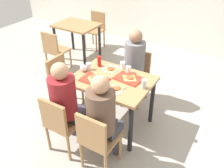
% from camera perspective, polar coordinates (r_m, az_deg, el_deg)
% --- Properties ---
extents(ground_plane, '(10.00, 10.00, 0.02)m').
position_cam_1_polar(ground_plane, '(3.70, 0.00, -9.30)').
color(ground_plane, '#9E998E').
extents(main_table, '(1.07, 0.80, 0.78)m').
position_cam_1_polar(main_table, '(3.29, 0.00, -0.51)').
color(main_table, '#9E7247').
rests_on(main_table, ground_plane).
extents(chair_near_left, '(0.40, 0.40, 0.85)m').
position_cam_1_polar(chair_near_left, '(3.04, -12.17, -8.76)').
color(chair_near_left, '#9E7247').
rests_on(chair_near_left, ground_plane).
extents(chair_near_right, '(0.40, 0.40, 0.85)m').
position_cam_1_polar(chair_near_right, '(2.78, -3.68, -12.71)').
color(chair_near_right, '#9E7247').
rests_on(chair_near_right, ground_plane).
extents(chair_far_side, '(0.40, 0.40, 0.85)m').
position_cam_1_polar(chair_far_side, '(3.97, 5.83, 2.73)').
color(chair_far_side, '#9E7247').
rests_on(chair_far_side, ground_plane).
extents(chair_left_end, '(0.40, 0.40, 0.85)m').
position_cam_1_polar(chair_left_end, '(3.86, -11.77, 1.20)').
color(chair_left_end, '#9E7247').
rests_on(chair_left_end, ground_plane).
extents(person_in_red, '(0.32, 0.42, 1.26)m').
position_cam_1_polar(person_in_red, '(2.96, -10.93, -3.68)').
color(person_in_red, '#383842').
rests_on(person_in_red, ground_plane).
extents(person_in_brown_jacket, '(0.32, 0.42, 1.26)m').
position_cam_1_polar(person_in_brown_jacket, '(2.69, -2.19, -7.22)').
color(person_in_brown_jacket, '#383842').
rests_on(person_in_brown_jacket, ground_plane).
extents(person_far_side, '(0.32, 0.42, 1.26)m').
position_cam_1_polar(person_far_side, '(3.75, 5.09, 5.08)').
color(person_far_side, '#383842').
rests_on(person_far_side, ground_plane).
extents(tray_red_near, '(0.36, 0.26, 0.02)m').
position_cam_1_polar(tray_red_near, '(3.21, -4.15, 1.06)').
color(tray_red_near, red).
rests_on(tray_red_near, main_table).
extents(tray_red_far, '(0.38, 0.29, 0.02)m').
position_cam_1_polar(tray_red_far, '(3.24, 3.93, 1.34)').
color(tray_red_far, red).
rests_on(tray_red_far, main_table).
extents(paper_plate_center, '(0.22, 0.22, 0.01)m').
position_cam_1_polar(paper_plate_center, '(3.46, -0.40, 3.56)').
color(paper_plate_center, white).
rests_on(paper_plate_center, main_table).
extents(paper_plate_near_edge, '(0.22, 0.22, 0.01)m').
position_cam_1_polar(paper_plate_near_edge, '(3.00, 0.47, -1.48)').
color(paper_plate_near_edge, white).
rests_on(paper_plate_near_edge, main_table).
extents(pizza_slice_a, '(0.19, 0.23, 0.02)m').
position_cam_1_polar(pizza_slice_a, '(3.23, -4.34, 1.56)').
color(pizza_slice_a, tan).
rests_on(pizza_slice_a, tray_red_near).
extents(pizza_slice_b, '(0.20, 0.18, 0.02)m').
position_cam_1_polar(pizza_slice_b, '(3.23, 4.15, 1.55)').
color(pizza_slice_b, tan).
rests_on(pizza_slice_b, tray_red_far).
extents(pizza_slice_c, '(0.17, 0.18, 0.02)m').
position_cam_1_polar(pizza_slice_c, '(3.45, -0.29, 3.67)').
color(pizza_slice_c, '#C68C47').
rests_on(pizza_slice_c, paper_plate_center).
extents(pizza_slice_d, '(0.25, 0.27, 0.02)m').
position_cam_1_polar(pizza_slice_d, '(3.01, 0.69, -1.12)').
color(pizza_slice_d, '#DBAD60').
rests_on(pizza_slice_d, paper_plate_near_edge).
extents(plastic_cup_a, '(0.07, 0.07, 0.10)m').
position_cam_1_polar(plastic_cup_a, '(3.47, 2.51, 4.50)').
color(plastic_cup_a, white).
rests_on(plastic_cup_a, main_table).
extents(plastic_cup_b, '(0.07, 0.07, 0.10)m').
position_cam_1_polar(plastic_cup_b, '(2.95, -2.95, -1.11)').
color(plastic_cup_b, white).
rests_on(plastic_cup_b, main_table).
extents(plastic_cup_c, '(0.07, 0.07, 0.10)m').
position_cam_1_polar(plastic_cup_c, '(3.46, -5.59, 4.21)').
color(plastic_cup_c, white).
rests_on(plastic_cup_c, main_table).
extents(plastic_cup_d, '(0.07, 0.07, 0.10)m').
position_cam_1_polar(plastic_cup_d, '(3.36, 3.86, 3.39)').
color(plastic_cup_d, white).
rests_on(plastic_cup_d, main_table).
extents(soda_can, '(0.07, 0.07, 0.12)m').
position_cam_1_polar(soda_can, '(3.04, 7.56, 0.00)').
color(soda_can, '#B7BCC6').
rests_on(soda_can, main_table).
extents(condiment_bottle, '(0.06, 0.06, 0.16)m').
position_cam_1_polar(condiment_bottle, '(3.52, -3.03, 5.40)').
color(condiment_bottle, red).
rests_on(condiment_bottle, main_table).
extents(foil_bundle, '(0.10, 0.10, 0.10)m').
position_cam_1_polar(foil_bundle, '(3.42, -6.74, 3.77)').
color(foil_bundle, silver).
rests_on(foil_bundle, main_table).
extents(background_table, '(0.90, 0.70, 0.78)m').
position_cam_1_polar(background_table, '(5.37, -8.35, 12.48)').
color(background_table, '#9E7247').
rests_on(background_table, ground_plane).
extents(background_chair_near, '(0.40, 0.40, 0.85)m').
position_cam_1_polar(background_chair_near, '(4.93, -13.52, 8.13)').
color(background_chair_near, '#9E7247').
rests_on(background_chair_near, ground_plane).
extents(background_chair_far, '(0.40, 0.40, 0.85)m').
position_cam_1_polar(background_chair_far, '(5.98, -3.80, 13.31)').
color(background_chair_far, '#9E7247').
rests_on(background_chair_far, ground_plane).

